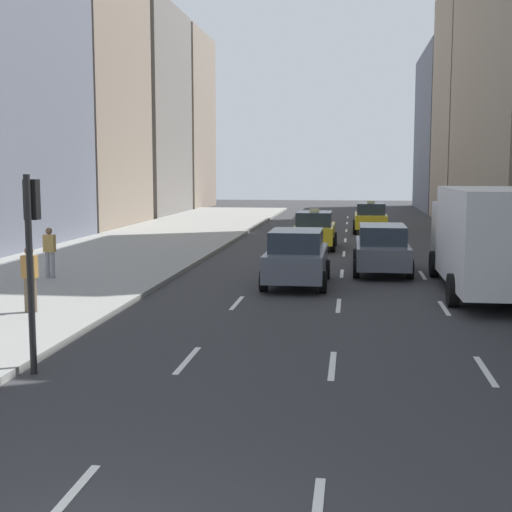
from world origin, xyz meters
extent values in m
cube|color=gray|center=(-7.00, 27.00, 0.07)|extent=(8.00, 66.00, 0.15)
cube|color=white|center=(-0.20, 2.00, 0.01)|extent=(0.12, 2.00, 0.01)
cube|color=white|center=(-0.20, 8.00, 0.01)|extent=(0.12, 2.00, 0.01)
cube|color=white|center=(-0.20, 14.00, 0.01)|extent=(0.12, 2.00, 0.01)
cube|color=white|center=(-0.20, 20.00, 0.01)|extent=(0.12, 2.00, 0.01)
cube|color=white|center=(-0.20, 26.00, 0.01)|extent=(0.12, 2.00, 0.01)
cube|color=white|center=(-0.20, 32.00, 0.01)|extent=(0.12, 2.00, 0.01)
cube|color=white|center=(-0.20, 38.00, 0.01)|extent=(0.12, 2.00, 0.01)
cube|color=white|center=(-0.20, 44.00, 0.01)|extent=(0.12, 2.00, 0.01)
cube|color=white|center=(-0.20, 50.00, 0.01)|extent=(0.12, 2.00, 0.01)
cube|color=white|center=(2.60, 8.00, 0.01)|extent=(0.12, 2.00, 0.01)
cube|color=white|center=(2.60, 14.00, 0.01)|extent=(0.12, 2.00, 0.01)
cube|color=white|center=(2.60, 20.00, 0.01)|extent=(0.12, 2.00, 0.01)
cube|color=white|center=(2.60, 26.00, 0.01)|extent=(0.12, 2.00, 0.01)
cube|color=white|center=(2.60, 32.00, 0.01)|extent=(0.12, 2.00, 0.01)
cube|color=white|center=(2.60, 38.00, 0.01)|extent=(0.12, 2.00, 0.01)
cube|color=white|center=(2.60, 44.00, 0.01)|extent=(0.12, 2.00, 0.01)
cube|color=white|center=(2.60, 50.00, 0.01)|extent=(0.12, 2.00, 0.01)
cube|color=white|center=(5.40, 8.00, 0.01)|extent=(0.12, 2.00, 0.01)
cube|color=white|center=(5.40, 14.00, 0.01)|extent=(0.12, 2.00, 0.01)
cube|color=white|center=(5.40, 20.00, 0.01)|extent=(0.12, 2.00, 0.01)
cube|color=white|center=(5.40, 26.00, 0.01)|extent=(0.12, 2.00, 0.01)
cube|color=white|center=(5.40, 32.00, 0.01)|extent=(0.12, 2.00, 0.01)
cube|color=white|center=(5.40, 38.00, 0.01)|extent=(0.12, 2.00, 0.01)
cube|color=white|center=(5.40, 44.00, 0.01)|extent=(0.12, 2.00, 0.01)
cube|color=white|center=(5.40, 50.00, 0.01)|extent=(0.12, 2.00, 0.01)
cube|color=slate|center=(-14.00, 50.55, 8.20)|extent=(6.00, 11.60, 16.41)
cube|color=gray|center=(-14.00, 62.21, 8.19)|extent=(6.00, 10.22, 16.38)
cube|color=gray|center=(12.00, 47.68, 8.24)|extent=(6.00, 10.55, 16.48)
cube|color=slate|center=(12.00, 61.29, 7.05)|extent=(6.00, 15.44, 14.10)
cube|color=yellow|center=(1.20, 28.08, 0.71)|extent=(1.80, 4.40, 0.76)
cube|color=#28333D|center=(1.20, 27.81, 1.41)|extent=(1.58, 2.29, 0.64)
cube|color=#F2E599|center=(1.20, 27.81, 1.80)|extent=(0.44, 0.20, 0.14)
cylinder|color=black|center=(0.30, 29.44, 0.33)|extent=(0.22, 0.66, 0.66)
cylinder|color=black|center=(2.10, 29.44, 0.33)|extent=(0.22, 0.66, 0.66)
cylinder|color=black|center=(0.30, 26.71, 0.33)|extent=(0.22, 0.66, 0.66)
cylinder|color=black|center=(2.10, 26.71, 0.33)|extent=(0.22, 0.66, 0.66)
cube|color=yellow|center=(4.00, 36.90, 0.71)|extent=(1.80, 4.40, 0.76)
cube|color=#28333D|center=(4.00, 36.64, 1.41)|extent=(1.58, 2.29, 0.64)
cube|color=#F2E599|center=(4.00, 36.64, 1.80)|extent=(0.44, 0.20, 0.14)
cylinder|color=black|center=(3.10, 38.27, 0.33)|extent=(0.22, 0.66, 0.66)
cylinder|color=black|center=(4.90, 38.27, 0.33)|extent=(0.22, 0.66, 0.66)
cylinder|color=black|center=(3.10, 35.54, 0.33)|extent=(0.22, 0.66, 0.66)
cylinder|color=black|center=(4.90, 35.54, 0.33)|extent=(0.22, 0.66, 0.66)
cube|color=#565B66|center=(1.20, 17.33, 0.74)|extent=(1.80, 4.42, 0.82)
cube|color=#28333D|center=(1.20, 17.07, 1.47)|extent=(1.58, 2.30, 0.64)
cylinder|color=black|center=(0.30, 18.70, 0.33)|extent=(0.22, 0.66, 0.66)
cylinder|color=black|center=(2.10, 18.70, 0.33)|extent=(0.22, 0.66, 0.66)
cylinder|color=black|center=(0.30, 15.96, 0.33)|extent=(0.22, 0.66, 0.66)
cylinder|color=black|center=(2.10, 15.96, 0.33)|extent=(0.22, 0.66, 0.66)
cube|color=#565B66|center=(4.00, 20.60, 0.71)|extent=(1.80, 4.98, 0.75)
cube|color=#28333D|center=(4.00, 20.30, 1.40)|extent=(1.58, 2.59, 0.64)
cylinder|color=black|center=(3.10, 22.14, 0.33)|extent=(0.22, 0.66, 0.66)
cylinder|color=black|center=(4.90, 22.14, 0.33)|extent=(0.22, 0.66, 0.66)
cylinder|color=black|center=(3.10, 19.05, 0.33)|extent=(0.22, 0.66, 0.66)
cylinder|color=black|center=(4.90, 19.05, 0.33)|extent=(0.22, 0.66, 0.66)
cube|color=silver|center=(6.80, 19.68, 1.50)|extent=(2.10, 2.40, 2.10)
cube|color=#28333D|center=(6.80, 20.83, 1.80)|extent=(1.90, 0.10, 0.90)
cube|color=white|center=(6.80, 15.48, 1.80)|extent=(2.30, 6.00, 2.70)
cylinder|color=black|center=(5.75, 19.68, 0.45)|extent=(0.28, 0.90, 0.90)
cylinder|color=black|center=(7.85, 19.68, 0.45)|extent=(0.28, 0.90, 0.90)
cylinder|color=black|center=(5.65, 14.28, 0.45)|extent=(0.28, 0.90, 0.90)
cylinder|color=brown|center=(-5.06, 11.36, 0.58)|extent=(0.14, 0.14, 0.86)
cylinder|color=brown|center=(-4.88, 11.36, 0.58)|extent=(0.14, 0.14, 0.86)
cube|color=olive|center=(-4.97, 11.36, 1.29)|extent=(0.36, 0.22, 0.56)
sphere|color=brown|center=(-4.97, 11.36, 1.69)|extent=(0.22, 0.22, 0.22)
cylinder|color=gray|center=(-6.92, 16.75, 0.58)|extent=(0.14, 0.14, 0.86)
cylinder|color=gray|center=(-6.74, 16.75, 0.58)|extent=(0.14, 0.14, 0.86)
cube|color=#B78C47|center=(-6.83, 16.75, 1.29)|extent=(0.36, 0.22, 0.56)
sphere|color=brown|center=(-6.83, 16.75, 1.69)|extent=(0.22, 0.22, 0.22)
cylinder|color=black|center=(-2.75, 6.73, 1.80)|extent=(0.12, 0.12, 3.60)
cube|color=black|center=(-2.75, 6.91, 3.15)|extent=(0.24, 0.20, 0.72)
sphere|color=red|center=(-2.75, 7.02, 3.38)|extent=(0.14, 0.14, 0.14)
sphere|color=#4C3F14|center=(-2.75, 7.02, 3.15)|extent=(0.14, 0.14, 0.14)
sphere|color=#198C2D|center=(-2.75, 7.02, 2.92)|extent=(0.14, 0.14, 0.14)
camera|label=1|loc=(2.92, -5.17, 3.69)|focal=50.00mm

